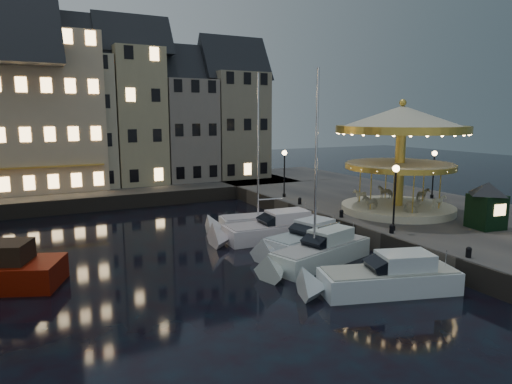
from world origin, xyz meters
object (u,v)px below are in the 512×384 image
bollard_d (300,201)px  bollard_a (469,252)px  streetlamp_b (395,188)px  carousel (401,139)px  bollard_b (392,228)px  motorboat_b (381,280)px  motorboat_e (271,231)px  ticket_kiosk (487,197)px  bollard_c (341,213)px  motorboat_c (317,254)px  streetlamp_c (284,167)px  motorboat_d (303,242)px  streetlamp_d (434,167)px  motorboat_f (260,223)px

bollard_d → bollard_a: bearing=-90.0°
streetlamp_b → carousel: size_ratio=0.44×
bollard_a → bollard_b: 5.50m
motorboat_b → bollard_a: bearing=-10.1°
motorboat_e → ticket_kiosk: (11.40, -8.03, 2.69)m
bollard_c → motorboat_c: 7.25m
streetlamp_c → bollard_b: bearing=-92.5°
streetlamp_c → motorboat_b: streetlamp_c is taller
motorboat_e → streetlamp_c: bearing=53.9°
bollard_a → motorboat_c: bearing=133.2°
bollard_d → motorboat_d: motorboat_d is taller
bollard_b → motorboat_c: 5.48m
streetlamp_d → motorboat_d: (-16.67, -4.79, -3.38)m
streetlamp_b → bollard_b: 2.54m
bollard_c → motorboat_b: 10.89m
streetlamp_d → ticket_kiosk: streetlamp_d is taller
bollard_a → ticket_kiosk: 7.51m
streetlamp_c → bollard_c: (-0.60, -9.00, -2.41)m
streetlamp_c → bollard_a: (-0.60, -19.50, -2.41)m
motorboat_d → bollard_b: bearing=-29.6°
motorboat_b → carousel: size_ratio=0.81×
streetlamp_b → motorboat_d: (-5.37, 2.21, -3.38)m
streetlamp_c → motorboat_e: streetlamp_c is taller
motorboat_c → ticket_kiosk: bearing=-10.0°
motorboat_c → motorboat_e: motorboat_c is taller
streetlamp_c → motorboat_f: 8.08m
bollard_a → ticket_kiosk: (6.31, 3.68, 1.73)m
streetlamp_b → motorboat_e: streetlamp_b is taller
bollard_d → carousel: 9.32m
motorboat_f → ticket_kiosk: size_ratio=3.12×
motorboat_d → motorboat_e: bearing=95.1°
streetlamp_b → carousel: bearing=43.1°
ticket_kiosk → motorboat_c: bearing=170.0°
motorboat_e → carousel: bearing=-9.1°
motorboat_b → bollard_b: bearing=42.4°
bollard_c → carousel: bearing=-4.6°
bollard_b → bollard_c: bearing=90.0°
bollard_b → motorboat_e: bearing=129.3°
motorboat_d → ticket_kiosk: bearing=-22.2°
bollard_a → motorboat_b: bearing=169.9°
streetlamp_d → bollard_c: 12.40m
motorboat_c → ticket_kiosk: (11.71, -2.05, 2.66)m
motorboat_b → motorboat_f: (0.46, 13.49, -0.11)m
bollard_b → motorboat_b: (-5.05, -4.60, -0.96)m
streetlamp_b → bollard_c: 5.14m
bollard_c → motorboat_b: (-5.05, -9.60, -0.96)m
motorboat_f → carousel: (9.56, -4.28, 6.30)m
motorboat_c → motorboat_e: bearing=87.0°
bollard_b → motorboat_e: motorboat_e is taller
streetlamp_d → motorboat_d: streetlamp_d is taller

